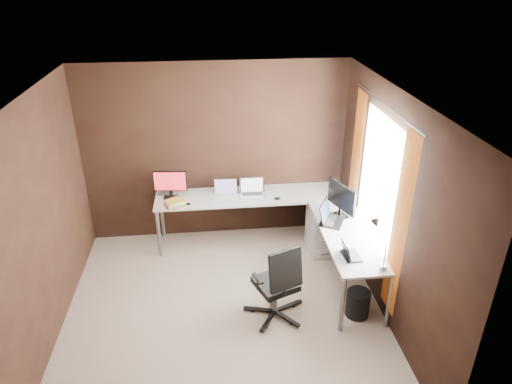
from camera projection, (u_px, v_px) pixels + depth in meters
room at (253, 211)px, 4.75m from camera, size 3.60×3.60×2.50m
desk at (284, 213)px, 5.94m from camera, size 2.65×2.25×0.73m
drawer_pedestal at (324, 231)px, 6.26m from camera, size 0.42×0.50×0.60m
monitor_left at (170, 183)px, 6.11m from camera, size 0.45×0.15×0.39m
monitor_right at (342, 198)px, 5.65m from camera, size 0.22×0.51×0.44m
laptop_white at (226, 192)px, 6.26m from camera, size 0.32×0.24×0.21m
laptop_silver at (252, 191)px, 6.27m from camera, size 0.34×0.25×0.23m
laptop_black_big at (329, 217)px, 5.63m from camera, size 0.41×0.46×0.25m
laptop_black_small at (349, 253)px, 4.95m from camera, size 0.20×0.27×0.17m
book_stack at (175, 203)px, 5.99m from camera, size 0.31×0.29×0.08m
mouse_left at (187, 204)px, 6.01m from camera, size 0.10×0.09×0.03m
mouse_corner at (277, 198)px, 6.15m from camera, size 0.10×0.09×0.03m
desk_lamp at (379, 238)px, 4.65m from camera, size 0.19×0.22×0.57m
office_chair at (277, 296)px, 5.07m from camera, size 0.54×0.57×0.97m
wastebasket at (358, 303)px, 5.15m from camera, size 0.33×0.33×0.31m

